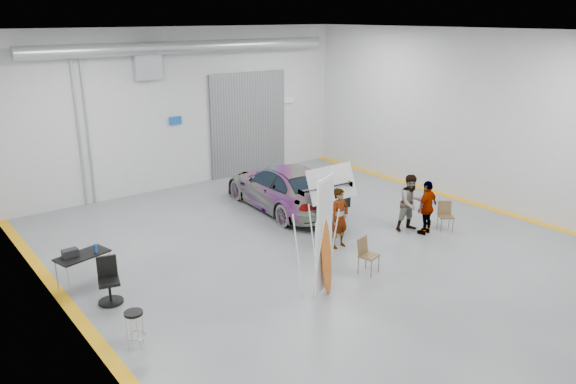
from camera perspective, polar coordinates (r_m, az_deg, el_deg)
ground at (r=16.28m, az=3.40°, el=-5.65°), size 16.00×16.00×0.00m
room_shell at (r=17.00m, az=-0.67°, el=9.69°), size 14.02×16.18×6.01m
sedan_car at (r=19.20m, az=-0.48°, el=0.50°), size 2.63×5.48×1.54m
person_a at (r=16.05m, az=5.26°, el=-2.66°), size 0.68×0.48×1.77m
person_b at (r=17.65m, az=12.37°, el=-1.06°), size 1.00×0.85×1.79m
person_c at (r=17.49m, az=13.95°, el=-1.53°), size 1.03×0.55×1.69m
surfboard_display at (r=13.16m, az=3.53°, el=-5.57°), size 0.81×0.49×3.09m
folding_chair_near at (r=14.78m, az=8.15°, el=-7.09°), size 0.54×0.56×0.94m
folding_chair_far at (r=18.08m, az=15.66°, el=-2.93°), size 0.58×0.64×0.90m
shop_stool at (r=11.99m, az=-15.29°, el=-13.32°), size 0.40×0.40×0.79m
work_table at (r=14.73m, az=-20.45°, el=-6.04°), size 1.37×0.92×1.03m
office_chair at (r=13.80m, az=-17.81°, el=-8.84°), size 0.58×0.61×1.08m
trunk_lid at (r=17.19m, az=4.33°, el=1.13°), size 1.80×1.09×0.04m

